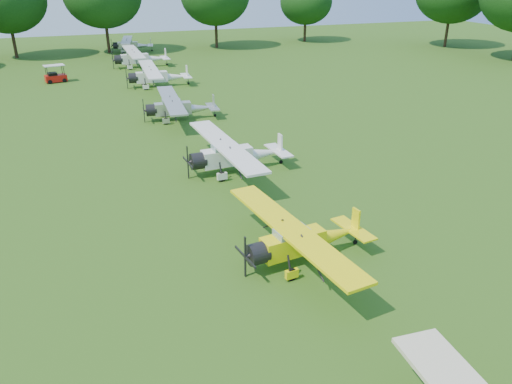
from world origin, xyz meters
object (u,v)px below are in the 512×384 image
Objects in this scene: aircraft_3 at (234,153)px; aircraft_7 at (131,44)px; aircraft_2 at (302,238)px; aircraft_4 at (178,106)px; golf_cart at (55,77)px; aircraft_6 at (139,57)px; aircraft_5 at (156,75)px.

aircraft_7 is at bearing 86.61° from aircraft_3.
aircraft_2 is 0.99× the size of aircraft_7.
aircraft_4 is 21.59m from golf_cart.
aircraft_6 is at bearing 82.73° from aircraft_2.
aircraft_4 is 25.06m from aircraft_6.
aircraft_6 is at bearing 93.67° from aircraft_5.
aircraft_5 is 25.10m from aircraft_7.
aircraft_4 is 1.02× the size of aircraft_7.
aircraft_5 is at bearing -41.19° from golf_cart.
aircraft_2 is at bearing -87.15° from golf_cart.
golf_cart is (-10.56, -19.12, -0.49)m from aircraft_7.
aircraft_2 is 3.99× the size of golf_cart.
aircraft_2 is 44.08m from golf_cart.
aircraft_2 is at bearing -95.67° from aircraft_3.
aircraft_5 is (-0.27, 36.81, 0.14)m from aircraft_2.
aircraft_3 reaches higher than aircraft_4.
golf_cart is (-10.29, 5.98, -0.62)m from aircraft_5.
aircraft_4 is 13.17m from aircraft_5.
aircraft_4 is 38.27m from aircraft_7.
aircraft_2 is 61.91m from aircraft_7.
aircraft_7 is (0.54, 13.21, -0.18)m from aircraft_6.
aircraft_5 is (0.34, 13.17, 0.10)m from aircraft_4.
golf_cart is (-10.56, 42.80, -0.48)m from aircraft_2.
aircraft_2 is 36.81m from aircraft_5.
aircraft_6 reaches higher than aircraft_3.
aircraft_5 is at bearing 92.16° from aircraft_4.
aircraft_3 is 12.68m from aircraft_4.
aircraft_3 reaches higher than golf_cart.
aircraft_3 is at bearing 80.21° from aircraft_2.
aircraft_5 reaches higher than aircraft_7.
aircraft_4 reaches higher than aircraft_2.
aircraft_5 is 11.92m from golf_cart.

